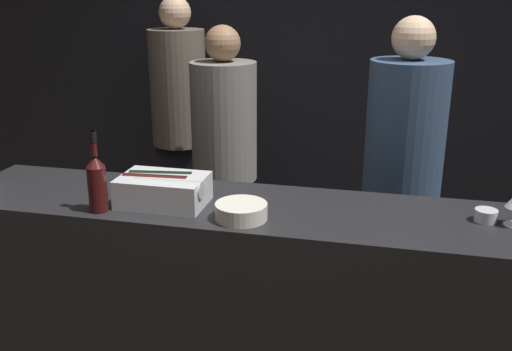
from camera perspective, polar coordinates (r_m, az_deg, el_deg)
wall_back_chalkboard at (r=4.19m, az=6.47°, el=11.47°), size 6.40×0.06×2.80m
bar_counter at (r=2.54m, az=-0.14°, el=-14.19°), size 2.57×0.54×1.06m
ice_bin_with_bottles at (r=2.33m, az=-9.31°, el=-1.27°), size 0.35×0.23×0.12m
bowl_white at (r=2.16m, az=-1.49°, el=-3.53°), size 0.20×0.20×0.06m
candle_votive at (r=2.31m, az=22.01°, el=-3.73°), size 0.08×0.08×0.05m
red_wine_bottle_black_foil at (r=2.29m, az=-15.64°, el=-0.51°), size 0.07×0.07×0.32m
person_in_hoodie at (r=3.04m, az=14.40°, el=0.23°), size 0.40×0.40×1.77m
person_blond_tee at (r=3.97m, az=-7.66°, el=5.60°), size 0.38×0.38×1.84m
person_grey_polo at (r=3.48m, az=-3.17°, el=2.34°), size 0.39×0.39×1.69m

